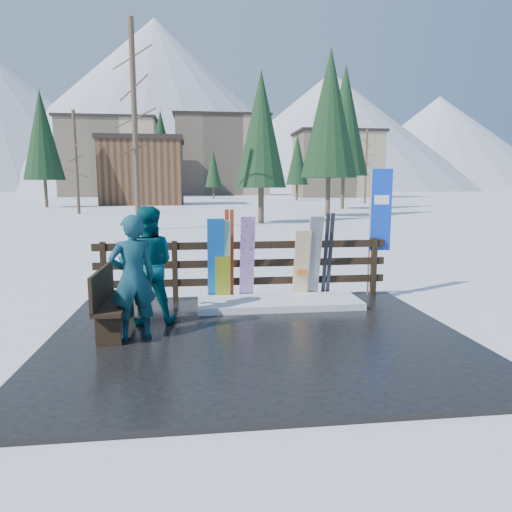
{
  "coord_description": "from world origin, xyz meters",
  "views": [
    {
      "loc": [
        -0.82,
        -6.38,
        2.22
      ],
      "look_at": [
        0.09,
        1.0,
        1.1
      ],
      "focal_mm": 32.0,
      "sensor_mm": 36.0,
      "label": 1
    }
  ],
  "objects": [
    {
      "name": "ground",
      "position": [
        0.0,
        0.0,
        0.0
      ],
      "size": [
        700.0,
        700.0,
        0.0
      ],
      "primitive_type": "plane",
      "color": "white",
      "rests_on": "ground"
    },
    {
      "name": "deck",
      "position": [
        0.0,
        0.0,
        0.04
      ],
      "size": [
        6.0,
        5.0,
        0.08
      ],
      "primitive_type": "cube",
      "color": "black",
      "rests_on": "ground"
    },
    {
      "name": "fence",
      "position": [
        0.0,
        2.2,
        0.74
      ],
      "size": [
        5.6,
        0.1,
        1.15
      ],
      "color": "black",
      "rests_on": "deck"
    },
    {
      "name": "snow_patch",
      "position": [
        0.59,
        1.6,
        0.14
      ],
      "size": [
        2.94,
        1.0,
        0.12
      ],
      "primitive_type": "cube",
      "color": "white",
      "rests_on": "deck"
    },
    {
      "name": "bench",
      "position": [
        -2.15,
        0.4,
        0.6
      ],
      "size": [
        0.41,
        1.5,
        0.97
      ],
      "color": "black",
      "rests_on": "deck"
    },
    {
      "name": "snowboard_0",
      "position": [
        -0.54,
        1.98,
        0.88
      ],
      "size": [
        0.31,
        0.43,
        1.59
      ],
      "primitive_type": "cube",
      "rotation": [
        0.25,
        0.0,
        0.0
      ],
      "color": "blue",
      "rests_on": "deck"
    },
    {
      "name": "snowboard_1",
      "position": [
        -0.41,
        1.98,
        0.86
      ],
      "size": [
        0.28,
        0.35,
        1.56
      ],
      "primitive_type": "cube",
      "rotation": [
        0.21,
        0.0,
        0.0
      ],
      "color": "silver",
      "rests_on": "deck"
    },
    {
      "name": "snowboard_2",
      "position": [
        -0.41,
        1.98,
        0.81
      ],
      "size": [
        0.28,
        0.23,
        1.46
      ],
      "primitive_type": "cube",
      "rotation": [
        0.14,
        0.0,
        0.0
      ],
      "color": "#EAFF18",
      "rests_on": "deck"
    },
    {
      "name": "snowboard_3",
      "position": [
        0.05,
        1.98,
        0.89
      ],
      "size": [
        0.27,
        0.41,
        1.62
      ],
      "primitive_type": "cube",
      "rotation": [
        0.24,
        0.0,
        0.0
      ],
      "color": "silver",
      "rests_on": "deck"
    },
    {
      "name": "snowboard_4",
      "position": [
        1.32,
        1.98,
        0.89
      ],
      "size": [
        0.25,
        0.41,
        1.61
      ],
      "primitive_type": "cube",
      "rotation": [
        0.24,
        0.0,
        0.0
      ],
      "color": "black",
      "rests_on": "deck"
    },
    {
      "name": "snowboard_5",
      "position": [
        1.08,
        1.98,
        0.76
      ],
      "size": [
        0.3,
        0.34,
        1.36
      ],
      "primitive_type": "cube",
      "rotation": [
        0.23,
        0.0,
        0.0
      ],
      "color": "white",
      "rests_on": "deck"
    },
    {
      "name": "ski_pair_a",
      "position": [
        -0.28,
        2.05,
        0.95
      ],
      "size": [
        0.16,
        0.23,
        1.75
      ],
      "color": "#AC2915",
      "rests_on": "deck"
    },
    {
      "name": "ski_pair_b",
      "position": [
        1.61,
        2.05,
        0.91
      ],
      "size": [
        0.17,
        0.3,
        1.67
      ],
      "color": "black",
      "rests_on": "deck"
    },
    {
      "name": "rental_flag",
      "position": [
        2.68,
        2.25,
        1.69
      ],
      "size": [
        0.45,
        0.04,
        2.6
      ],
      "color": "silver",
      "rests_on": "deck"
    },
    {
      "name": "person_front",
      "position": [
        -1.77,
        0.07,
        0.97
      ],
      "size": [
        0.75,
        0.62,
        1.77
      ],
      "primitive_type": "imported",
      "rotation": [
        0.0,
        0.0,
        3.49
      ],
      "color": "#175A57",
      "rests_on": "deck"
    },
    {
      "name": "person_back",
      "position": [
        -1.66,
        0.85,
        1.01
      ],
      "size": [
        0.9,
        0.7,
        1.86
      ],
      "primitive_type": "imported",
      "rotation": [
        0.0,
        0.0,
        3.14
      ],
      "color": "#064953",
      "rests_on": "deck"
    },
    {
      "name": "resort_buildings",
      "position": [
        1.03,
        115.41,
        9.81
      ],
      "size": [
        73.0,
        87.6,
        22.6
      ],
      "color": "tan",
      "rests_on": "ground"
    },
    {
      "name": "trees",
      "position": [
        2.85,
        48.67,
        5.97
      ],
      "size": [
        42.35,
        68.78,
        13.74
      ],
      "color": "#382B1E",
      "rests_on": "ground"
    },
    {
      "name": "mountains",
      "position": [
        -10.5,
        328.41,
        50.2
      ],
      "size": [
        520.0,
        260.0,
        120.0
      ],
      "color": "white",
      "rests_on": "ground"
    }
  ]
}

